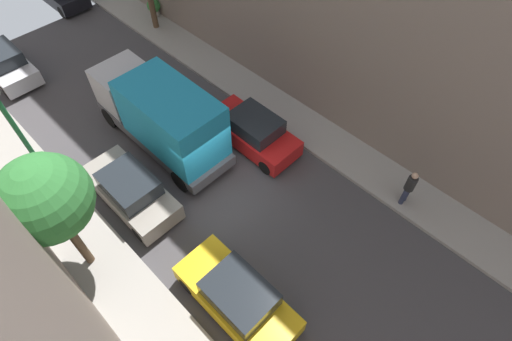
# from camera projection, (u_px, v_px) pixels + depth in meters

# --- Properties ---
(ground) EXTENTS (32.00, 32.00, 0.00)m
(ground) POSITION_uv_depth(u_px,v_px,m) (222.00, 191.00, 15.72)
(ground) COLOR #423F42
(sidewalk_left) EXTENTS (2.00, 44.00, 0.15)m
(sidewalk_left) POSITION_uv_depth(u_px,v_px,m) (113.00, 275.00, 13.47)
(sidewalk_left) COLOR gray
(sidewalk_left) RESTS_ON ground
(sidewalk_right) EXTENTS (2.00, 44.00, 0.15)m
(sidewalk_right) POSITION_uv_depth(u_px,v_px,m) (304.00, 126.00, 17.85)
(sidewalk_right) COLOR gray
(sidewalk_right) RESTS_ON ground
(parked_car_left_1) EXTENTS (1.78, 4.20, 1.57)m
(parked_car_left_1) POSITION_uv_depth(u_px,v_px,m) (238.00, 298.00, 12.35)
(parked_car_left_1) COLOR gold
(parked_car_left_1) RESTS_ON ground
(parked_car_left_2) EXTENTS (1.78, 4.20, 1.57)m
(parked_car_left_2) POSITION_uv_depth(u_px,v_px,m) (131.00, 190.00, 14.86)
(parked_car_left_2) COLOR gray
(parked_car_left_2) RESTS_ON ground
(parked_car_left_3) EXTENTS (1.78, 4.20, 1.57)m
(parked_car_left_3) POSITION_uv_depth(u_px,v_px,m) (5.00, 64.00, 19.59)
(parked_car_left_3) COLOR silver
(parked_car_left_3) RESTS_ON ground
(parked_car_right_1) EXTENTS (1.78, 4.20, 1.57)m
(parked_car_right_1) POSITION_uv_depth(u_px,v_px,m) (253.00, 131.00, 16.75)
(parked_car_right_1) COLOR red
(parked_car_right_1) RESTS_ON ground
(delivery_truck) EXTENTS (2.26, 6.60, 3.38)m
(delivery_truck) POSITION_uv_depth(u_px,v_px,m) (161.00, 116.00, 15.80)
(delivery_truck) COLOR #4C4C51
(delivery_truck) RESTS_ON ground
(pedestrian) EXTENTS (0.40, 0.36, 1.72)m
(pedestrian) POSITION_uv_depth(u_px,v_px,m) (409.00, 187.00, 14.53)
(pedestrian) COLOR #2D334C
(pedestrian) RESTS_ON sidewalk_right
(street_tree_0) EXTENTS (2.60, 2.60, 5.08)m
(street_tree_0) POSITION_uv_depth(u_px,v_px,m) (46.00, 200.00, 10.80)
(street_tree_0) COLOR brown
(street_tree_0) RESTS_ON sidewalk_left
(potted_plant_0) EXTENTS (0.77, 0.77, 0.99)m
(potted_plant_0) POSITION_uv_depth(u_px,v_px,m) (154.00, 6.00, 22.94)
(potted_plant_0) COLOR #B2A899
(potted_plant_0) RESTS_ON sidewalk_right
(lamp_post) EXTENTS (0.44, 0.44, 5.41)m
(lamp_post) POSITION_uv_depth(u_px,v_px,m) (18.00, 132.00, 12.61)
(lamp_post) COLOR #26723F
(lamp_post) RESTS_ON sidewalk_left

